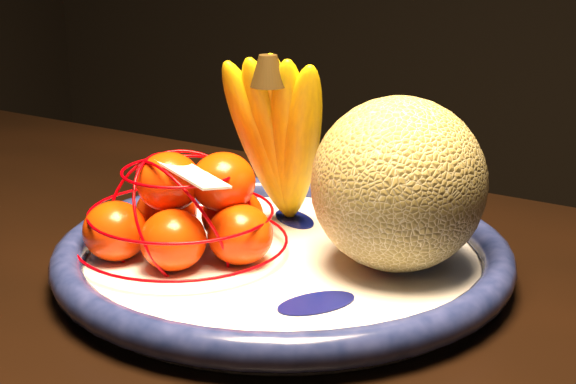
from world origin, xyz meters
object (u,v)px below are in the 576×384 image
at_px(dining_table, 89,375).
at_px(mandarin_bag, 187,215).
at_px(cantaloupe, 398,184).
at_px(banana_bunch, 280,133).
at_px(fruit_bowl, 283,257).

relative_size(dining_table, mandarin_bag, 7.10).
xyz_separation_m(dining_table, mandarin_bag, (0.05, 0.08, 0.13)).
distance_m(dining_table, cantaloupe, 0.30).
bearing_deg(dining_table, cantaloupe, 36.51).
bearing_deg(banana_bunch, fruit_bowl, -70.99).
bearing_deg(cantaloupe, dining_table, -150.57).
xyz_separation_m(fruit_bowl, mandarin_bag, (-0.08, -0.03, 0.03)).
relative_size(dining_table, fruit_bowl, 3.98).
bearing_deg(fruit_bowl, banana_bunch, 117.92).
bearing_deg(fruit_bowl, mandarin_bag, -159.91).
bearing_deg(dining_table, mandarin_bag, 62.05).
bearing_deg(banana_bunch, mandarin_bag, -123.72).
distance_m(fruit_bowl, mandarin_bag, 0.09).
bearing_deg(banana_bunch, cantaloupe, -27.57).
xyz_separation_m(fruit_bowl, banana_bunch, (-0.03, 0.06, 0.09)).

